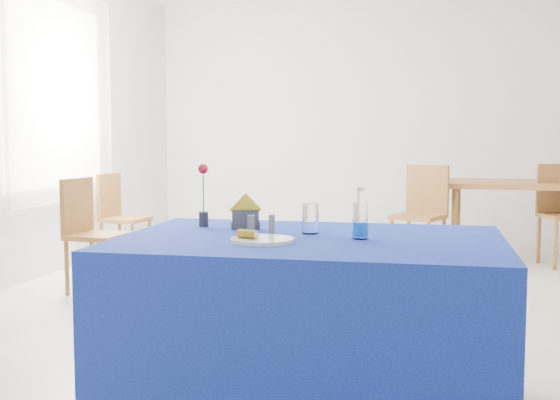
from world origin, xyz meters
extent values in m
plane|color=beige|center=(0.00, 0.00, 0.00)|extent=(7.00, 7.00, 0.00)
plane|color=silver|center=(0.00, 3.50, 1.40)|extent=(5.00, 0.00, 5.00)
plane|color=silver|center=(0.00, -3.50, 1.40)|extent=(5.00, 0.00, 5.00)
cube|color=white|center=(-2.47, 0.80, 1.55)|extent=(0.04, 1.50, 1.60)
cube|color=white|center=(-2.40, 0.80, 1.55)|extent=(0.04, 1.75, 1.85)
cylinder|color=white|center=(0.06, -2.10, 0.77)|extent=(0.26, 0.26, 0.01)
cylinder|color=white|center=(0.20, -1.82, 0.82)|extent=(0.07, 0.07, 0.13)
cylinder|color=slate|center=(0.04, -1.87, 0.80)|extent=(0.03, 0.03, 0.08)
cylinder|color=#5D5D62|center=(-0.04, -1.91, 0.80)|extent=(0.03, 0.03, 0.08)
cube|color=navy|center=(0.22, -1.93, 0.38)|extent=(1.60, 1.10, 0.76)
cylinder|color=white|center=(0.43, -1.93, 0.83)|extent=(0.06, 0.06, 0.15)
cylinder|color=blue|center=(0.43, -1.93, 0.80)|extent=(0.07, 0.07, 0.06)
cylinder|color=white|center=(0.43, -1.93, 0.94)|extent=(0.03, 0.03, 0.05)
cylinder|color=white|center=(0.43, -1.93, 0.97)|extent=(0.03, 0.03, 0.01)
cube|color=#343439|center=(-0.11, -1.73, 0.78)|extent=(0.14, 0.08, 0.03)
cube|color=#3A3A3F|center=(-0.10, -1.75, 0.81)|extent=(0.12, 0.03, 0.09)
cube|color=#38373D|center=(-0.12, -1.70, 0.81)|extent=(0.12, 0.03, 0.09)
cube|color=yellow|center=(-0.11, -1.73, 0.85)|extent=(0.15, 0.02, 0.15)
cylinder|color=#242529|center=(-0.33, -1.68, 0.80)|extent=(0.04, 0.04, 0.07)
cylinder|color=#1B6F24|center=(-0.33, -1.68, 0.91)|extent=(0.01, 0.01, 0.22)
sphere|color=red|center=(-0.33, -1.68, 1.03)|extent=(0.05, 0.05, 0.05)
cube|color=brown|center=(1.58, 2.26, 0.73)|extent=(1.56, 1.07, 0.05)
cylinder|color=olive|center=(0.96, 1.95, 0.35)|extent=(0.06, 0.06, 0.71)
cylinder|color=olive|center=(1.01, 2.65, 0.35)|extent=(0.06, 0.06, 0.71)
cylinder|color=olive|center=(0.39, 1.57, 0.22)|extent=(0.04, 0.04, 0.44)
cylinder|color=olive|center=(0.72, 1.43, 0.22)|extent=(0.04, 0.04, 0.44)
cylinder|color=olive|center=(0.54, 1.89, 0.22)|extent=(0.04, 0.04, 0.44)
cylinder|color=olive|center=(0.86, 1.75, 0.22)|extent=(0.04, 0.04, 0.44)
cube|color=olive|center=(0.63, 1.66, 0.46)|extent=(0.54, 0.54, 0.04)
cube|color=olive|center=(0.70, 1.83, 0.70)|extent=(0.39, 0.20, 0.45)
cylinder|color=olive|center=(1.83, 1.72, 0.22)|extent=(0.04, 0.04, 0.45)
cylinder|color=olive|center=(1.74, 2.06, 0.22)|extent=(0.04, 0.04, 0.45)
cube|color=olive|center=(1.91, 2.12, 0.71)|extent=(0.41, 0.15, 0.46)
cylinder|color=olive|center=(-1.60, -0.12, 0.21)|extent=(0.03, 0.03, 0.42)
cylinder|color=olive|center=(-1.56, 0.22, 0.21)|extent=(0.03, 0.03, 0.42)
cylinder|color=olive|center=(-1.93, -0.08, 0.21)|extent=(0.03, 0.03, 0.42)
cylinder|color=olive|center=(-1.89, 0.25, 0.21)|extent=(0.03, 0.03, 0.42)
cube|color=olive|center=(-1.74, 0.07, 0.43)|extent=(0.43, 0.43, 0.04)
cube|color=olive|center=(-1.92, 0.09, 0.66)|extent=(0.08, 0.39, 0.43)
cylinder|color=olive|center=(-1.90, 1.06, 0.20)|extent=(0.03, 0.03, 0.40)
cylinder|color=olive|center=(-1.87, 1.38, 0.20)|extent=(0.03, 0.03, 0.40)
cylinder|color=olive|center=(-2.22, 1.09, 0.20)|extent=(0.03, 0.03, 0.40)
cylinder|color=olive|center=(-2.19, 1.41, 0.20)|extent=(0.03, 0.03, 0.40)
cube|color=olive|center=(-2.05, 1.24, 0.42)|extent=(0.41, 0.41, 0.04)
cube|color=olive|center=(-2.22, 1.25, 0.64)|extent=(0.07, 0.38, 0.41)
cylinder|color=gold|center=(0.00, -2.12, 0.79)|extent=(0.09, 0.06, 0.04)
cylinder|color=beige|center=(0.04, -2.13, 0.79)|extent=(0.01, 0.03, 0.03)
camera|label=1|loc=(0.70, -4.81, 1.18)|focal=45.00mm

